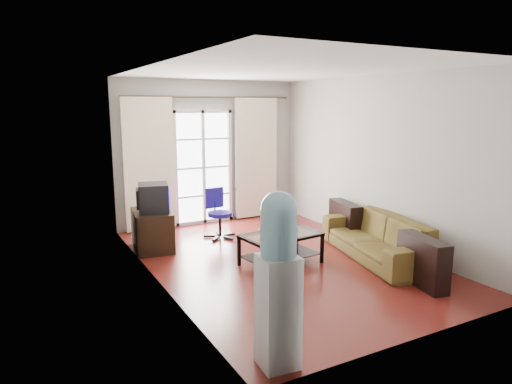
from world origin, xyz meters
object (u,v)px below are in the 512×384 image
coffee_table (281,245)px  water_cooler (278,277)px  task_chair (219,223)px  tv_stand (152,230)px  crt_tv (152,198)px  sofa (378,237)px

coffee_table → water_cooler: 2.63m
task_chair → water_cooler: size_ratio=0.54×
tv_stand → crt_tv: (0.00, -0.06, 0.53)m
sofa → task_chair: (-1.64, 2.09, -0.06)m
sofa → crt_tv: 3.45m
coffee_table → crt_tv: (-1.41, 1.49, 0.55)m
crt_tv → task_chair: (1.18, 0.16, -0.59)m
coffee_table → task_chair: 1.67m
task_chair → water_cooler: water_cooler is taller
coffee_table → task_chair: (-0.23, 1.65, -0.04)m
coffee_table → task_chair: bearing=97.8°
crt_tv → coffee_table: bearing=-33.3°
sofa → coffee_table: bearing=-94.3°
task_chair → water_cooler: bearing=-111.7°
water_cooler → sofa: bearing=37.6°
sofa → water_cooler: bearing=-44.9°
tv_stand → task_chair: 1.19m
water_cooler → coffee_table: bearing=63.3°
tv_stand → water_cooler: water_cooler is taller
tv_stand → water_cooler: bearing=-81.8°
sofa → crt_tv: bearing=-111.5°
task_chair → sofa: bearing=-57.1°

